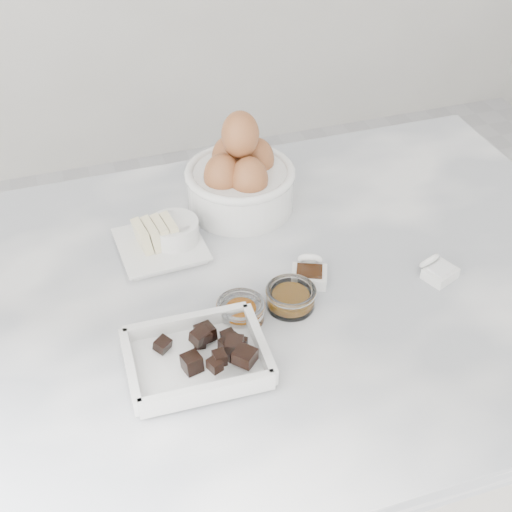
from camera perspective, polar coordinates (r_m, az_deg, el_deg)
The scene contains 10 objects.
cabinet at distance 1.47m, azimuth -0.39°, elevation -17.11°, with size 1.10×0.70×0.90m, color beige.
marble_slab at distance 1.11m, azimuth -0.49°, elevation -3.53°, with size 1.20×0.80×0.04m, color silver.
chocolate_dish at distance 0.97m, azimuth -4.79°, elevation -7.96°, with size 0.20×0.15×0.05m.
butter_plate at distance 1.17m, azimuth -7.78°, elevation 1.22°, with size 0.14×0.14×0.06m.
sugar_ramekin at distance 1.17m, azimuth -6.56°, elevation 1.86°, with size 0.08×0.08×0.05m.
egg_bowl at distance 1.24m, azimuth -1.29°, elevation 6.29°, with size 0.19×0.19×0.18m.
honey_bowl at distance 1.06m, azimuth 2.79°, elevation -3.30°, with size 0.08×0.08×0.03m.
zest_bowl at distance 1.04m, azimuth -1.22°, elevation -4.35°, with size 0.07×0.07×0.03m.
vanilla_spoon at distance 1.11m, azimuth 4.29°, elevation -1.28°, with size 0.07×0.08×0.04m.
salt_spoon at distance 1.15m, azimuth 14.31°, elevation -1.09°, with size 0.06×0.07×0.04m.
Camera 1 is at (-0.25, -0.78, 1.67)m, focal length 50.00 mm.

